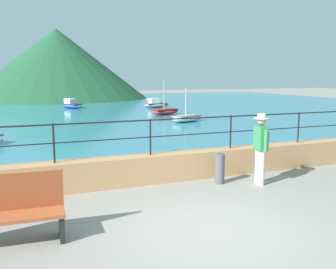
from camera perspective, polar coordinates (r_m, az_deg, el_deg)
The scene contains 12 objects.
ground_plane at distance 6.78m, azimuth 6.69°, elevation -14.15°, with size 120.00×120.00×0.00m, color gray.
promenade_wall at distance 9.45m, azimuth -2.66°, elevation -5.17°, with size 20.00×0.56×0.70m, color tan.
railing at distance 9.26m, azimuth -2.71°, elevation 0.75°, with size 18.44×0.04×0.90m.
lake_water at distance 31.55m, azimuth -16.51°, elevation 3.78°, with size 64.00×44.32×0.06m, color teal.
hill_main at distance 46.11m, azimuth -16.48°, elevation 10.25°, with size 20.79×20.79×8.04m, color #1E4C2D.
bench_main at distance 6.55m, azimuth -23.05°, elevation -10.41°, with size 1.73×0.65×1.13m.
person_walking at distance 9.39m, azimuth 13.88°, elevation -1.59°, with size 0.38×0.57×1.75m.
bollard at distance 9.41m, azimuth 7.86°, elevation -5.15°, with size 0.24×0.24×0.75m, color #4C4C51.
boat_1 at distance 31.20m, azimuth -1.84°, elevation 4.63°, with size 2.41×1.23×0.76m.
boat_2 at distance 31.46m, azimuth -14.41°, elevation 4.39°, with size 1.90×2.45×0.76m.
boat_4 at distance 25.45m, azimuth -0.43°, elevation 3.53°, with size 2.47×1.67×2.28m.
boat_5 at distance 21.50m, azimuth 2.91°, elevation 2.52°, with size 2.47×1.75×1.90m.
Camera 1 is at (-3.04, -5.45, 2.65)m, focal length 40.13 mm.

